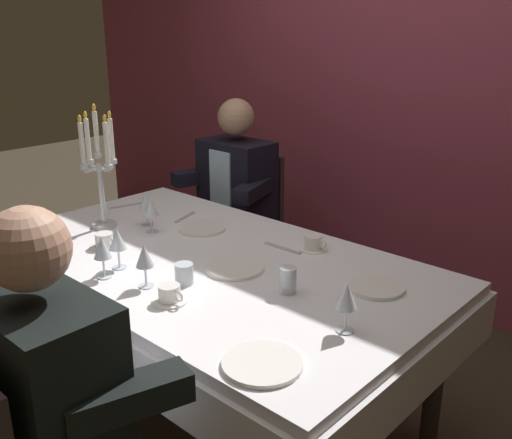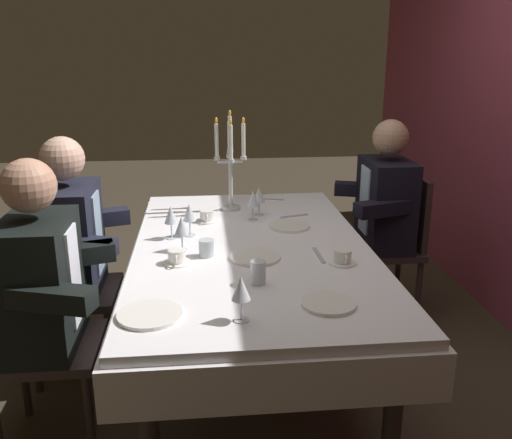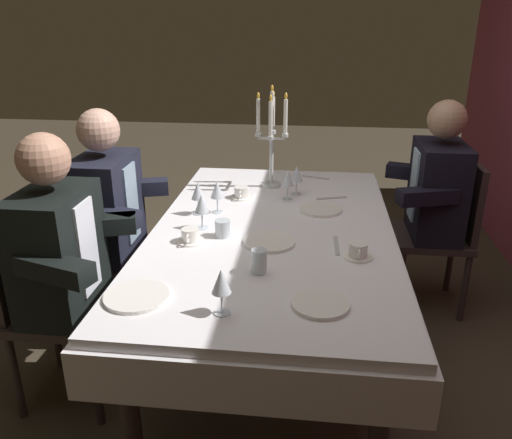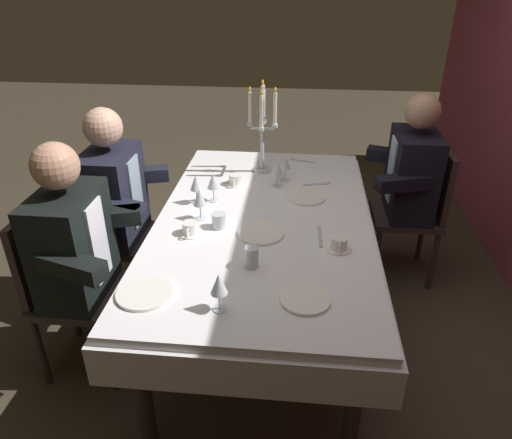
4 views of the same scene
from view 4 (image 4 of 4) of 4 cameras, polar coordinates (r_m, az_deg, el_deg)
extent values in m
plane|color=#3A3124|center=(2.89, 0.82, -12.79)|extent=(12.00, 12.00, 0.00)
cube|color=white|center=(2.47, 0.94, -0.20)|extent=(1.90, 1.10, 0.04)
cube|color=white|center=(2.53, 0.92, -2.38)|extent=(1.94, 1.14, 0.18)
cylinder|color=#322726|center=(3.43, -5.12, 1.40)|extent=(0.07, 0.07, 0.70)
cylinder|color=#322726|center=(2.14, -13.43, -19.36)|extent=(0.07, 0.07, 0.70)
cylinder|color=#322726|center=(3.38, 9.35, 0.73)|extent=(0.07, 0.07, 0.70)
cylinder|color=#322726|center=(2.07, 11.56, -21.24)|extent=(0.07, 0.07, 0.70)
cylinder|color=silver|center=(3.02, 0.73, 6.01)|extent=(0.11, 0.11, 0.02)
cylinder|color=silver|center=(2.97, 0.75, 8.68)|extent=(0.02, 0.02, 0.28)
cylinder|color=silver|center=(2.91, 0.77, 12.01)|extent=(0.04, 0.04, 0.02)
cylinder|color=white|center=(2.88, 0.78, 13.97)|extent=(0.02, 0.02, 0.19)
ellipsoid|color=yellow|center=(2.86, 0.80, 16.10)|extent=(0.02, 0.02, 0.03)
cylinder|color=silver|center=(2.89, 0.70, 10.66)|extent=(0.07, 0.01, 0.01)
cylinder|color=silver|center=(2.85, 0.63, 10.81)|extent=(0.04, 0.04, 0.02)
cylinder|color=white|center=(2.82, 0.64, 12.80)|extent=(0.02, 0.02, 0.19)
ellipsoid|color=yellow|center=(2.79, 0.66, 14.97)|extent=(0.02, 0.02, 0.03)
cylinder|color=silver|center=(2.93, 1.51, 10.86)|extent=(0.01, 0.07, 0.01)
cylinder|color=silver|center=(2.92, 2.26, 11.21)|extent=(0.04, 0.04, 0.02)
cylinder|color=white|center=(2.89, 2.30, 13.16)|extent=(0.02, 0.02, 0.19)
ellipsoid|color=yellow|center=(2.86, 2.35, 15.28)|extent=(0.02, 0.02, 0.03)
cylinder|color=silver|center=(2.96, 0.83, 11.11)|extent=(0.07, 0.01, 0.01)
cylinder|color=silver|center=(2.99, 0.89, 11.69)|extent=(0.04, 0.04, 0.02)
cylinder|color=white|center=(2.97, 0.91, 13.59)|extent=(0.02, 0.02, 0.19)
ellipsoid|color=yellow|center=(2.94, 0.92, 15.66)|extent=(0.02, 0.02, 0.03)
cylinder|color=silver|center=(2.93, 0.02, 10.91)|extent=(0.01, 0.08, 0.01)
cylinder|color=silver|center=(2.93, -0.72, 11.30)|extent=(0.04, 0.04, 0.02)
cylinder|color=white|center=(2.90, -0.74, 13.24)|extent=(0.02, 0.02, 0.19)
ellipsoid|color=yellow|center=(2.87, -0.75, 15.35)|extent=(0.02, 0.02, 0.03)
cylinder|color=white|center=(2.31, 0.56, -1.65)|extent=(0.23, 0.23, 0.01)
cylinder|color=white|center=(2.68, 6.08, 2.72)|extent=(0.22, 0.22, 0.01)
cylinder|color=white|center=(1.97, -13.20, -8.59)|extent=(0.23, 0.23, 0.01)
cylinder|color=white|center=(1.90, 5.92, -9.47)|extent=(0.20, 0.20, 0.01)
cylinder|color=silver|center=(2.47, -6.63, 0.17)|extent=(0.06, 0.06, 0.00)
cylinder|color=silver|center=(2.46, -6.69, 0.98)|extent=(0.01, 0.01, 0.07)
cone|color=silver|center=(2.42, -6.79, 2.66)|extent=(0.07, 0.07, 0.08)
cylinder|color=maroon|center=(2.43, -6.76, 2.14)|extent=(0.04, 0.04, 0.03)
cylinder|color=silver|center=(2.82, 2.50, 4.05)|extent=(0.06, 0.06, 0.00)
cylinder|color=silver|center=(2.80, 2.52, 4.78)|extent=(0.01, 0.01, 0.07)
cone|color=silver|center=(2.77, 2.55, 6.30)|extent=(0.07, 0.07, 0.08)
cylinder|color=#E0D172|center=(2.78, 2.54, 5.83)|extent=(0.04, 0.04, 0.03)
cylinder|color=silver|center=(2.64, -7.08, 2.07)|extent=(0.06, 0.06, 0.00)
cylinder|color=silver|center=(2.62, -7.13, 2.84)|extent=(0.01, 0.01, 0.07)
cone|color=silver|center=(2.59, -7.23, 4.44)|extent=(0.07, 0.07, 0.08)
cylinder|color=maroon|center=(2.60, -7.20, 3.94)|extent=(0.04, 0.04, 0.03)
cylinder|color=silver|center=(1.85, -4.35, -10.66)|extent=(0.06, 0.06, 0.00)
cylinder|color=silver|center=(1.83, -4.40, -9.71)|extent=(0.01, 0.01, 0.07)
cone|color=silver|center=(1.78, -4.50, -7.69)|extent=(0.07, 0.07, 0.08)
cylinder|color=maroon|center=(1.80, -4.47, -8.32)|extent=(0.04, 0.04, 0.03)
cylinder|color=silver|center=(2.65, -5.06, 2.30)|extent=(0.06, 0.06, 0.00)
cylinder|color=silver|center=(2.63, -5.09, 3.07)|extent=(0.01, 0.01, 0.07)
cone|color=silver|center=(2.60, -5.17, 4.66)|extent=(0.07, 0.07, 0.08)
cylinder|color=silver|center=(2.90, 3.46, 4.75)|extent=(0.06, 0.06, 0.00)
cylinder|color=silver|center=(2.88, 3.48, 5.47)|extent=(0.01, 0.01, 0.07)
cone|color=silver|center=(2.85, 3.53, 6.95)|extent=(0.07, 0.07, 0.08)
cylinder|color=silver|center=(2.06, -0.53, -4.52)|extent=(0.06, 0.06, 0.10)
cylinder|color=silver|center=(2.37, -4.48, -0.13)|extent=(0.07, 0.07, 0.08)
cylinder|color=white|center=(2.24, 9.89, -3.42)|extent=(0.12, 0.12, 0.01)
cylinder|color=white|center=(2.22, 9.95, -2.75)|extent=(0.08, 0.08, 0.05)
torus|color=white|center=(2.18, 10.03, -3.37)|extent=(0.04, 0.01, 0.04)
cylinder|color=white|center=(2.35, -7.87, -1.60)|extent=(0.12, 0.12, 0.01)
cylinder|color=white|center=(2.33, -7.92, -0.95)|extent=(0.08, 0.08, 0.05)
torus|color=white|center=(2.29, -8.19, -1.51)|extent=(0.04, 0.01, 0.04)
cylinder|color=white|center=(2.84, -2.50, 4.32)|extent=(0.12, 0.12, 0.01)
cylinder|color=white|center=(2.83, -2.51, 4.88)|extent=(0.08, 0.08, 0.05)
torus|color=white|center=(2.79, -2.65, 4.52)|extent=(0.04, 0.01, 0.04)
cube|color=#B7B7BC|center=(2.31, 7.72, -2.05)|extent=(0.19, 0.02, 0.01)
cube|color=#B7B7BC|center=(2.86, 7.29, 4.23)|extent=(0.07, 0.17, 0.01)
cube|color=#B7B7BC|center=(3.19, 5.58, 6.99)|extent=(0.06, 0.17, 0.01)
cylinder|color=#322726|center=(3.51, 13.55, -1.30)|extent=(0.04, 0.04, 0.42)
cylinder|color=#322726|center=(3.20, 14.26, -4.51)|extent=(0.04, 0.04, 0.42)
cylinder|color=#322726|center=(3.58, 19.26, -1.55)|extent=(0.04, 0.04, 0.42)
cylinder|color=#322726|center=(3.28, 20.49, -4.70)|extent=(0.04, 0.04, 0.42)
cube|color=#322726|center=(3.27, 17.46, 0.49)|extent=(0.42, 0.42, 0.04)
cube|color=#322726|center=(3.22, 21.39, 4.08)|extent=(0.38, 0.04, 0.44)
cube|color=black|center=(3.15, 18.23, 5.13)|extent=(0.42, 0.26, 0.54)
cube|color=#B1D3EC|center=(3.12, 15.88, 5.80)|extent=(0.16, 0.01, 0.40)
sphere|color=tan|center=(3.03, 19.40, 12.16)|extent=(0.21, 0.21, 0.21)
cube|color=black|center=(3.32, 15.95, 7.39)|extent=(0.19, 0.34, 0.08)
cube|color=black|center=(2.92, 17.21, 4.26)|extent=(0.19, 0.34, 0.08)
cylinder|color=#322726|center=(2.90, -13.18, -8.21)|extent=(0.04, 0.04, 0.42)
cylinder|color=#322726|center=(3.18, -11.26, -4.37)|extent=(0.04, 0.04, 0.42)
cylinder|color=#322726|center=(3.03, -19.71, -7.54)|extent=(0.04, 0.04, 0.42)
cylinder|color=#322726|center=(3.30, -17.29, -3.91)|extent=(0.04, 0.04, 0.42)
cube|color=#322726|center=(2.97, -15.94, -2.27)|extent=(0.42, 0.42, 0.04)
cube|color=#322726|center=(2.94, -20.02, 1.98)|extent=(0.38, 0.04, 0.44)
cube|color=black|center=(2.84, -16.71, 2.75)|extent=(0.42, 0.26, 0.54)
cube|color=#869EB3|center=(2.78, -14.21, 3.22)|extent=(0.16, 0.01, 0.40)
sphere|color=#D7A58B|center=(2.70, -17.92, 10.50)|extent=(0.21, 0.21, 0.21)
cube|color=black|center=(2.61, -16.46, 1.36)|extent=(0.19, 0.34, 0.08)
cube|color=black|center=(2.98, -13.55, 5.24)|extent=(0.19, 0.34, 0.08)
cylinder|color=#322726|center=(2.52, -16.96, -15.52)|extent=(0.04, 0.04, 0.42)
cylinder|color=#322726|center=(2.77, -14.32, -10.45)|extent=(0.04, 0.04, 0.42)
cylinder|color=#322726|center=(2.66, -24.38, -14.27)|extent=(0.04, 0.04, 0.42)
cylinder|color=#322726|center=(2.90, -21.14, -9.63)|extent=(0.04, 0.04, 0.42)
cube|color=#322726|center=(2.56, -20.04, -8.47)|extent=(0.42, 0.42, 0.04)
cube|color=#322726|center=(2.52, -24.86, -3.59)|extent=(0.38, 0.04, 0.44)
cube|color=black|center=(2.41, -21.18, -2.93)|extent=(0.42, 0.26, 0.54)
cube|color=white|center=(2.34, -18.33, -2.53)|extent=(0.16, 0.01, 0.40)
sphere|color=tan|center=(2.24, -22.99, 5.95)|extent=(0.21, 0.21, 0.21)
cube|color=black|center=(2.18, -21.36, -5.21)|extent=(0.19, 0.34, 0.08)
cube|color=black|center=(2.52, -17.26, 0.28)|extent=(0.19, 0.34, 0.08)
camera|label=1|loc=(1.74, -64.54, 3.48)|focal=40.55mm
camera|label=2|loc=(0.57, -101.12, -40.66)|focal=38.74mm
camera|label=3|loc=(0.25, -0.42, -72.58)|focal=36.32mm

